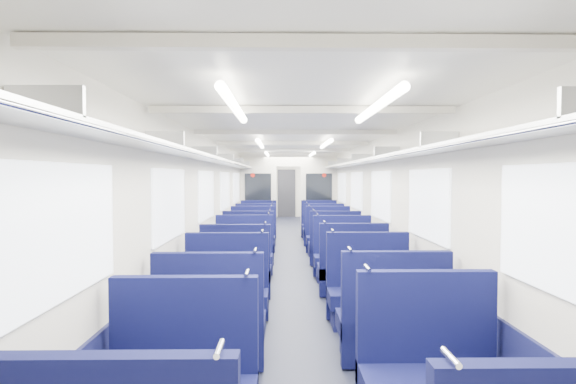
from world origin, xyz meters
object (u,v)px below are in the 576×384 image
at_px(bulkhead, 288,193).
at_px(seat_3, 431,381).
at_px(seat_8, 236,274).
at_px(seat_10, 244,258).
at_px(seat_5, 392,327).
at_px(seat_6, 226,297).
at_px(seat_15, 328,239).
at_px(seat_11, 343,259).
at_px(seat_13, 334,248).
at_px(seat_4, 211,329).
at_px(seat_14, 253,239).
at_px(seat_18, 258,227).
at_px(seat_9, 352,272).
at_px(seat_12, 249,248).
at_px(seat_17, 323,233).
at_px(end_door, 286,193).
at_px(seat_19, 319,227).
at_px(seat_7, 369,296).
at_px(seat_16, 256,232).

relative_size(bulkhead, seat_3, 2.57).
distance_m(seat_8, seat_10, 1.23).
xyz_separation_m(seat_3, seat_5, (0.00, 1.09, 0.00)).
xyz_separation_m(seat_6, seat_15, (1.66, 4.63, 0.00)).
xyz_separation_m(seat_11, seat_13, (0.00, 1.23, 0.00)).
relative_size(seat_3, seat_8, 1.00).
height_order(seat_4, seat_6, same).
relative_size(seat_11, seat_14, 1.00).
height_order(seat_4, seat_18, same).
distance_m(bulkhead, seat_15, 3.38).
bearing_deg(seat_5, seat_14, 106.20).
distance_m(seat_8, seat_9, 1.66).
bearing_deg(seat_18, seat_12, -90.00).
xyz_separation_m(seat_11, seat_17, (0.00, 3.56, 0.00)).
bearing_deg(seat_6, seat_17, 74.15).
relative_size(bulkhead, seat_13, 2.57).
relative_size(end_door, seat_19, 1.83).
xyz_separation_m(seat_10, seat_14, (0.00, 2.26, 0.00)).
xyz_separation_m(seat_9, seat_12, (-1.66, 2.24, 0.00)).
height_order(end_door, seat_14, end_door).
distance_m(seat_10, seat_17, 3.82).
bearing_deg(seat_13, seat_9, -90.00).
distance_m(seat_10, seat_14, 2.26).
bearing_deg(seat_18, seat_14, -90.00).
distance_m(bulkhead, seat_4, 8.96).
height_order(seat_3, seat_19, same).
bearing_deg(seat_14, bulkhead, 75.08).
distance_m(seat_7, seat_18, 7.19).
height_order(seat_15, seat_18, same).
distance_m(seat_10, seat_16, 3.49).
height_order(end_door, seat_12, end_door).
bearing_deg(seat_8, seat_4, -90.00).
bearing_deg(seat_3, seat_9, 90.00).
bearing_deg(seat_7, seat_19, 90.00).
bearing_deg(seat_18, bulkhead, 42.39).
height_order(seat_9, seat_14, same).
bearing_deg(seat_17, seat_19, 90.00).
xyz_separation_m(seat_10, seat_17, (1.66, 3.44, 0.00)).
distance_m(seat_8, seat_14, 3.49).
bearing_deg(seat_3, seat_13, 90.00).
distance_m(seat_3, seat_9, 3.44).
xyz_separation_m(seat_7, seat_8, (-1.66, 1.14, 0.00)).
bearing_deg(end_door, seat_10, -94.16).
height_order(seat_9, seat_13, same).
relative_size(seat_17, seat_18, 1.00).
distance_m(seat_4, seat_13, 4.90).
height_order(seat_4, seat_19, same).
bearing_deg(seat_3, seat_4, 148.02).
bearing_deg(seat_15, seat_8, -115.63).
xyz_separation_m(seat_4, seat_18, (0.00, 8.12, 0.00)).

